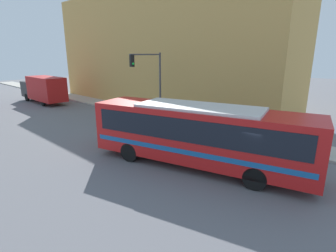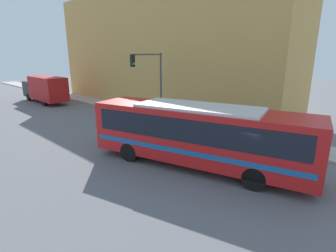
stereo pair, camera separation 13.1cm
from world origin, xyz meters
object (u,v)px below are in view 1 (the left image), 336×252
(traffic_light_pole, at_px, (151,75))
(pedestrian_near_corner, at_px, (195,113))
(delivery_truck, at_px, (43,89))
(fire_hydrant, at_px, (213,125))
(city_bus, at_px, (198,132))
(parking_meter, at_px, (174,111))

(traffic_light_pole, bearing_deg, pedestrian_near_corner, -68.59)
(delivery_truck, relative_size, pedestrian_near_corner, 4.59)
(delivery_truck, bearing_deg, traffic_light_pole, -80.94)
(pedestrian_near_corner, bearing_deg, traffic_light_pole, 111.41)
(fire_hydrant, relative_size, traffic_light_pole, 0.14)
(fire_hydrant, xyz_separation_m, pedestrian_near_corner, (0.46, 1.98, 0.50))
(city_bus, bearing_deg, fire_hydrant, 12.03)
(delivery_truck, xyz_separation_m, traffic_light_pole, (2.48, -15.59, 2.25))
(fire_hydrant, relative_size, pedestrian_near_corner, 0.45)
(parking_meter, height_order, pedestrian_near_corner, pedestrian_near_corner)
(fire_hydrant, distance_m, traffic_light_pole, 6.57)
(city_bus, relative_size, traffic_light_pole, 2.05)
(parking_meter, relative_size, pedestrian_near_corner, 0.73)
(city_bus, xyz_separation_m, delivery_truck, (2.26, 24.02, -0.16))
(city_bus, bearing_deg, delivery_truck, 69.83)
(fire_hydrant, bearing_deg, parking_meter, 90.00)
(delivery_truck, xyz_separation_m, fire_hydrant, (3.43, -21.15, -1.14))
(delivery_truck, distance_m, traffic_light_pole, 15.95)
(delivery_truck, distance_m, pedestrian_near_corner, 19.57)
(fire_hydrant, height_order, traffic_light_pole, traffic_light_pole)
(parking_meter, bearing_deg, traffic_light_pole, 118.54)
(delivery_truck, distance_m, fire_hydrant, 21.45)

